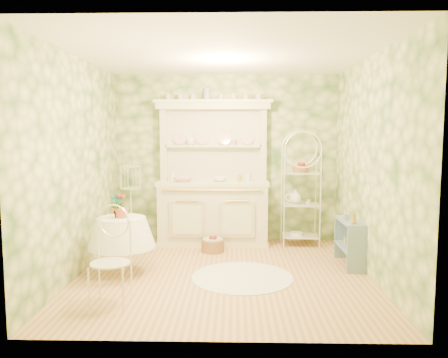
{
  "coord_description": "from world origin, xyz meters",
  "views": [
    {
      "loc": [
        0.14,
        -5.33,
        1.75
      ],
      "look_at": [
        0.0,
        0.5,
        1.15
      ],
      "focal_mm": 35.0,
      "sensor_mm": 36.0,
      "label": 1
    }
  ],
  "objects_px": {
    "birdcage_stand": "(131,202)",
    "round_table": "(122,249)",
    "cafe_chair": "(110,261)",
    "floor_basket": "(213,244)",
    "kitchen_dresser": "(213,173)",
    "side_shelf": "(350,244)",
    "bakers_rack": "(301,188)"
  },
  "relations": [
    {
      "from": "kitchen_dresser",
      "to": "bakers_rack",
      "type": "relative_size",
      "value": 1.26
    },
    {
      "from": "bakers_rack",
      "to": "cafe_chair",
      "type": "height_order",
      "value": "bakers_rack"
    },
    {
      "from": "cafe_chair",
      "to": "floor_basket",
      "type": "bearing_deg",
      "value": 79.76
    },
    {
      "from": "cafe_chair",
      "to": "floor_basket",
      "type": "relative_size",
      "value": 2.58
    },
    {
      "from": "round_table",
      "to": "floor_basket",
      "type": "relative_size",
      "value": 1.73
    },
    {
      "from": "side_shelf",
      "to": "cafe_chair",
      "type": "height_order",
      "value": "cafe_chair"
    },
    {
      "from": "side_shelf",
      "to": "birdcage_stand",
      "type": "relative_size",
      "value": 0.49
    },
    {
      "from": "kitchen_dresser",
      "to": "birdcage_stand",
      "type": "relative_size",
      "value": 1.65
    },
    {
      "from": "kitchen_dresser",
      "to": "round_table",
      "type": "relative_size",
      "value": 3.61
    },
    {
      "from": "cafe_chair",
      "to": "birdcage_stand",
      "type": "height_order",
      "value": "birdcage_stand"
    },
    {
      "from": "kitchen_dresser",
      "to": "side_shelf",
      "type": "bearing_deg",
      "value": -30.65
    },
    {
      "from": "side_shelf",
      "to": "floor_basket",
      "type": "xyz_separation_m",
      "value": [
        -1.86,
        0.64,
        -0.17
      ]
    },
    {
      "from": "side_shelf",
      "to": "floor_basket",
      "type": "relative_size",
      "value": 1.84
    },
    {
      "from": "birdcage_stand",
      "to": "round_table",
      "type": "bearing_deg",
      "value": -81.28
    },
    {
      "from": "bakers_rack",
      "to": "birdcage_stand",
      "type": "xyz_separation_m",
      "value": [
        -2.66,
        -0.07,
        -0.22
      ]
    },
    {
      "from": "birdcage_stand",
      "to": "kitchen_dresser",
      "type": "bearing_deg",
      "value": 5.09
    },
    {
      "from": "round_table",
      "to": "birdcage_stand",
      "type": "xyz_separation_m",
      "value": [
        -0.22,
        1.41,
        0.38
      ]
    },
    {
      "from": "bakers_rack",
      "to": "birdcage_stand",
      "type": "distance_m",
      "value": 2.67
    },
    {
      "from": "bakers_rack",
      "to": "birdcage_stand",
      "type": "bearing_deg",
      "value": -174.7
    },
    {
      "from": "side_shelf",
      "to": "cafe_chair",
      "type": "distance_m",
      "value": 3.16
    },
    {
      "from": "side_shelf",
      "to": "round_table",
      "type": "height_order",
      "value": "round_table"
    },
    {
      "from": "cafe_chair",
      "to": "floor_basket",
      "type": "distance_m",
      "value": 2.32
    },
    {
      "from": "side_shelf",
      "to": "birdcage_stand",
      "type": "distance_m",
      "value": 3.34
    },
    {
      "from": "floor_basket",
      "to": "round_table",
      "type": "bearing_deg",
      "value": -136.06
    },
    {
      "from": "round_table",
      "to": "birdcage_stand",
      "type": "distance_m",
      "value": 1.47
    },
    {
      "from": "round_table",
      "to": "cafe_chair",
      "type": "bearing_deg",
      "value": -81.8
    },
    {
      "from": "kitchen_dresser",
      "to": "cafe_chair",
      "type": "distance_m",
      "value": 2.81
    },
    {
      "from": "bakers_rack",
      "to": "side_shelf",
      "type": "distance_m",
      "value": 1.34
    },
    {
      "from": "cafe_chair",
      "to": "birdcage_stand",
      "type": "xyz_separation_m",
      "value": [
        -0.37,
        2.46,
        0.22
      ]
    },
    {
      "from": "kitchen_dresser",
      "to": "floor_basket",
      "type": "bearing_deg",
      "value": -87.91
    },
    {
      "from": "kitchen_dresser",
      "to": "side_shelf",
      "type": "xyz_separation_m",
      "value": [
        1.88,
        -1.11,
        -0.86
      ]
    },
    {
      "from": "kitchen_dresser",
      "to": "floor_basket",
      "type": "distance_m",
      "value": 1.13
    }
  ]
}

